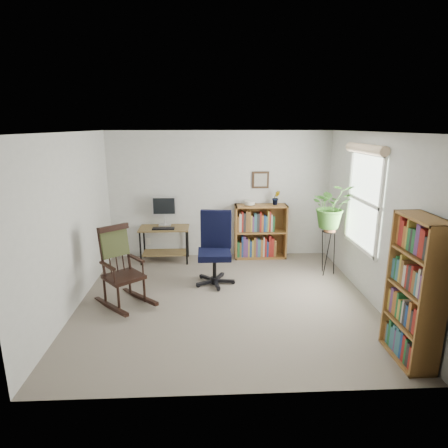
{
  "coord_description": "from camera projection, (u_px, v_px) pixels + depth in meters",
  "views": [
    {
      "loc": [
        -0.26,
        -5.03,
        2.48
      ],
      "look_at": [
        0.0,
        0.4,
        1.05
      ],
      "focal_mm": 30.0,
      "sensor_mm": 36.0,
      "label": 1
    }
  ],
  "objects": [
    {
      "name": "floor",
      "position": [
        225.0,
        300.0,
        5.5
      ],
      "size": [
        4.2,
        4.0,
        0.0
      ],
      "primitive_type": "cube",
      "color": "gray",
      "rests_on": "ground"
    },
    {
      "name": "ceiling",
      "position": [
        225.0,
        132.0,
        4.89
      ],
      "size": [
        4.2,
        4.0,
        0.0
      ],
      "primitive_type": "cube",
      "color": "silver",
      "rests_on": "ground"
    },
    {
      "name": "wall_back",
      "position": [
        220.0,
        195.0,
        7.12
      ],
      "size": [
        4.2,
        0.0,
        2.4
      ],
      "primitive_type": "cube",
      "color": "silver",
      "rests_on": "ground"
    },
    {
      "name": "wall_front",
      "position": [
        237.0,
        277.0,
        3.26
      ],
      "size": [
        4.2,
        0.0,
        2.4
      ],
      "primitive_type": "cube",
      "color": "silver",
      "rests_on": "ground"
    },
    {
      "name": "wall_left",
      "position": [
        72.0,
        223.0,
        5.1
      ],
      "size": [
        0.0,
        4.0,
        2.4
      ],
      "primitive_type": "cube",
      "color": "silver",
      "rests_on": "ground"
    },
    {
      "name": "wall_right",
      "position": [
        373.0,
        219.0,
        5.29
      ],
      "size": [
        0.0,
        4.0,
        2.4
      ],
      "primitive_type": "cube",
      "color": "silver",
      "rests_on": "ground"
    },
    {
      "name": "window",
      "position": [
        363.0,
        201.0,
        5.53
      ],
      "size": [
        0.12,
        1.2,
        1.5
      ],
      "primitive_type": null,
      "color": "white",
      "rests_on": "wall_right"
    },
    {
      "name": "desk",
      "position": [
        165.0,
        244.0,
        7.01
      ],
      "size": [
        0.91,
        0.5,
        0.66
      ],
      "primitive_type": null,
      "color": "brown",
      "rests_on": "floor"
    },
    {
      "name": "monitor",
      "position": [
        164.0,
        211.0,
        6.99
      ],
      "size": [
        0.46,
        0.16,
        0.56
      ],
      "primitive_type": null,
      "color": "#BCBBC0",
      "rests_on": "desk"
    },
    {
      "name": "keyboard",
      "position": [
        163.0,
        228.0,
        6.81
      ],
      "size": [
        0.4,
        0.15,
        0.02
      ],
      "primitive_type": "cube",
      "color": "black",
      "rests_on": "desk"
    },
    {
      "name": "office_chair",
      "position": [
        214.0,
        249.0,
        5.92
      ],
      "size": [
        0.73,
        0.73,
        1.19
      ],
      "primitive_type": null,
      "rotation": [
        0.0,
        0.0,
        -0.14
      ],
      "color": "black",
      "rests_on": "floor"
    },
    {
      "name": "rocking_chair",
      "position": [
        123.0,
        266.0,
        5.23
      ],
      "size": [
        1.1,
        1.14,
        1.15
      ],
      "primitive_type": null,
      "rotation": [
        0.0,
        0.0,
        0.7
      ],
      "color": "black",
      "rests_on": "floor"
    },
    {
      "name": "low_bookshelf",
      "position": [
        260.0,
        231.0,
        7.16
      ],
      "size": [
        0.98,
        0.33,
        1.04
      ],
      "primitive_type": null,
      "color": "olive",
      "rests_on": "floor"
    },
    {
      "name": "tall_bookshelf",
      "position": [
        415.0,
        291.0,
        3.93
      ],
      "size": [
        0.3,
        0.7,
        1.6
      ],
      "primitive_type": null,
      "color": "olive",
      "rests_on": "floor"
    },
    {
      "name": "plant_stand",
      "position": [
        328.0,
        249.0,
        6.36
      ],
      "size": [
        0.33,
        0.33,
        0.89
      ],
      "primitive_type": null,
      "rotation": [
        0.0,
        0.0,
        -0.43
      ],
      "color": "black",
      "rests_on": "floor"
    },
    {
      "name": "spider_plant",
      "position": [
        333.0,
        184.0,
        6.08
      ],
      "size": [
        1.69,
        1.88,
        1.47
      ],
      "primitive_type": "imported",
      "color": "#366924",
      "rests_on": "plant_stand"
    },
    {
      "name": "potted_plant_small",
      "position": [
        276.0,
        202.0,
        7.04
      ],
      "size": [
        0.13,
        0.24,
        0.11
      ],
      "primitive_type": "imported",
      "color": "#366924",
      "rests_on": "low_bookshelf"
    },
    {
      "name": "framed_picture",
      "position": [
        261.0,
        180.0,
        7.06
      ],
      "size": [
        0.32,
        0.04,
        0.32
      ],
      "primitive_type": null,
      "color": "black",
      "rests_on": "wall_back"
    }
  ]
}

